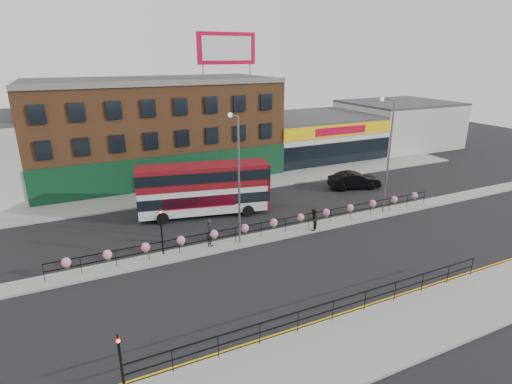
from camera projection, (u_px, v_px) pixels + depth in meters
name	position (u px, v px, depth m)	size (l,w,h in m)	color
ground	(273.00, 236.00, 29.29)	(120.00, 120.00, 0.00)	black
south_pavement	(390.00, 333.00, 19.01)	(60.00, 4.00, 0.15)	gray
north_pavement	(217.00, 188.00, 39.52)	(60.00, 4.00, 0.15)	gray
median	(273.00, 235.00, 29.27)	(60.00, 1.60, 0.15)	gray
yellow_line_inner	(359.00, 308.00, 21.00)	(60.00, 0.10, 0.01)	gold
yellow_line_outer	(361.00, 310.00, 20.85)	(60.00, 0.10, 0.01)	gold
brick_building	(156.00, 128.00, 43.06)	(25.00, 12.21, 10.30)	brown
supermarket	(312.00, 136.00, 51.90)	(15.00, 12.25, 5.30)	silver
warehouse_east	(398.00, 124.00, 57.78)	(14.50, 12.00, 6.30)	#B0AFAA
billboard	(227.00, 49.00, 38.81)	(6.00, 0.29, 4.40)	#B00525
median_railing	(274.00, 223.00, 28.95)	(30.04, 0.56, 1.23)	black
south_railing	(333.00, 306.00, 19.54)	(20.04, 0.05, 1.12)	black
double_decker_bus	(204.00, 185.00, 32.41)	(10.87, 4.57, 4.28)	silver
car	(354.00, 180.00, 39.50)	(5.34, 3.02, 1.67)	black
pedestrian_a	(210.00, 232.00, 27.27)	(0.60, 0.79, 1.96)	black
pedestrian_b	(313.00, 219.00, 29.74)	(1.03, 1.02, 1.67)	black
lamp_column_west	(237.00, 169.00, 26.59)	(0.32, 1.55, 8.85)	slate
lamp_column_east	(388.00, 147.00, 31.93)	(0.33, 1.63, 9.27)	slate
traffic_light_south	(120.00, 355.00, 14.24)	(0.15, 0.28, 3.65)	black
traffic_light_median	(161.00, 222.00, 25.59)	(0.15, 0.28, 3.65)	black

